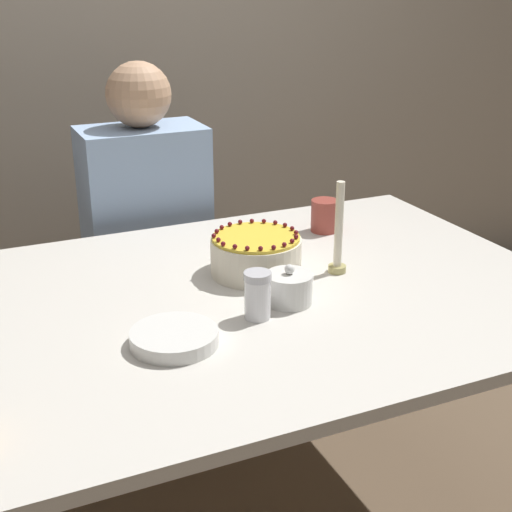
{
  "coord_description": "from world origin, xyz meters",
  "views": [
    {
      "loc": [
        -0.6,
        -1.46,
        1.47
      ],
      "look_at": [
        0.1,
        0.11,
        0.79
      ],
      "focal_mm": 50.0,
      "sensor_mm": 36.0,
      "label": 1
    }
  ],
  "objects_px": {
    "sugar_shaker": "(257,295)",
    "candle": "(338,237)",
    "person_man_blue_shirt": "(149,267)",
    "sugar_bowl": "(289,288)",
    "cake": "(256,255)"
  },
  "relations": [
    {
      "from": "candle",
      "to": "sugar_shaker",
      "type": "bearing_deg",
      "value": -152.41
    },
    {
      "from": "candle",
      "to": "person_man_blue_shirt",
      "type": "xyz_separation_m",
      "value": [
        -0.31,
        0.73,
        -0.31
      ]
    },
    {
      "from": "sugar_bowl",
      "to": "person_man_blue_shirt",
      "type": "xyz_separation_m",
      "value": [
        -0.11,
        0.85,
        -0.25
      ]
    },
    {
      "from": "sugar_shaker",
      "to": "candle",
      "type": "distance_m",
      "value": 0.34
    },
    {
      "from": "sugar_bowl",
      "to": "candle",
      "type": "relative_size",
      "value": 0.46
    },
    {
      "from": "cake",
      "to": "candle",
      "type": "height_order",
      "value": "candle"
    },
    {
      "from": "person_man_blue_shirt",
      "to": "sugar_bowl",
      "type": "bearing_deg",
      "value": 97.33
    },
    {
      "from": "sugar_shaker",
      "to": "candle",
      "type": "xyz_separation_m",
      "value": [
        0.3,
        0.16,
        0.04
      ]
    },
    {
      "from": "sugar_bowl",
      "to": "candle",
      "type": "bearing_deg",
      "value": 30.37
    },
    {
      "from": "cake",
      "to": "sugar_bowl",
      "type": "relative_size",
      "value": 2.08
    },
    {
      "from": "cake",
      "to": "sugar_shaker",
      "type": "xyz_separation_m",
      "value": [
        -0.1,
        -0.24,
        0.01
      ]
    },
    {
      "from": "cake",
      "to": "sugar_shaker",
      "type": "bearing_deg",
      "value": -113.7
    },
    {
      "from": "sugar_shaker",
      "to": "person_man_blue_shirt",
      "type": "xyz_separation_m",
      "value": [
        -0.01,
        0.89,
        -0.27
      ]
    },
    {
      "from": "sugar_bowl",
      "to": "sugar_shaker",
      "type": "height_order",
      "value": "sugar_shaker"
    },
    {
      "from": "cake",
      "to": "candle",
      "type": "xyz_separation_m",
      "value": [
        0.2,
        -0.08,
        0.05
      ]
    }
  ]
}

